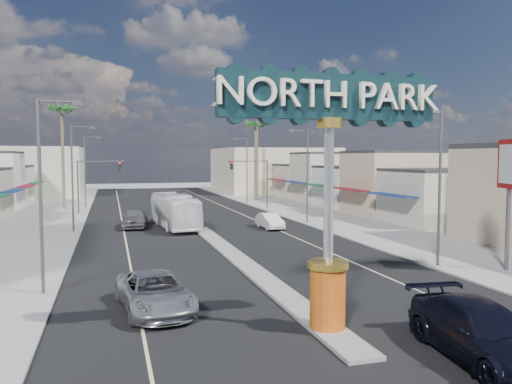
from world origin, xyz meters
TOP-DOWN VIEW (x-y plane):
  - ground at (0.00, 30.00)m, footprint 160.00×160.00m
  - road at (0.00, 30.00)m, footprint 20.00×120.00m
  - median_island at (0.00, 14.00)m, footprint 1.30×30.00m
  - sidewalk_left at (-14.00, 30.00)m, footprint 8.00×120.00m
  - sidewalk_right at (14.00, 30.00)m, footprint 8.00×120.00m
  - storefront_row_right at (24.00, 43.00)m, footprint 12.00×42.00m
  - backdrop_far_left at (-22.00, 75.00)m, footprint 20.00×20.00m
  - backdrop_far_right at (22.00, 75.00)m, footprint 20.00×20.00m
  - gateway_sign at (0.00, 1.98)m, footprint 8.20×1.50m
  - traffic_signal_left at (-9.18, 43.99)m, footprint 5.09×0.45m
  - traffic_signal_right at (9.18, 43.99)m, footprint 5.09×0.45m
  - streetlight_l_near at (-10.43, 10.00)m, footprint 2.03×0.22m
  - streetlight_l_mid at (-10.43, 30.00)m, footprint 2.03×0.22m
  - streetlight_l_far at (-10.43, 52.00)m, footprint 2.03×0.22m
  - streetlight_r_near at (10.43, 10.00)m, footprint 2.03×0.22m
  - streetlight_r_mid at (10.43, 30.00)m, footprint 2.03×0.22m
  - streetlight_r_far at (10.43, 52.00)m, footprint 2.03×0.22m
  - palm_left_far at (-13.00, 50.00)m, footprint 2.60×2.60m
  - palm_right_mid at (13.00, 56.00)m, footprint 2.60×2.60m
  - palm_right_far at (15.00, 62.00)m, footprint 2.60×2.60m
  - suv_left at (-5.85, 6.26)m, footprint 3.25×5.89m
  - suv_right at (3.59, -1.72)m, footprint 3.12×6.38m
  - car_parked_left at (-5.50, 31.72)m, footprint 2.69×5.45m
  - car_parked_right at (6.09, 27.73)m, footprint 1.57×4.25m
  - city_bus at (-2.00, 30.99)m, footprint 3.42×11.09m
  - bank_pylon_sign at (13.55, 7.96)m, footprint 0.93×2.25m

SIDE VIEW (x-z plane):
  - ground at x=0.00m, z-range 0.00..0.00m
  - road at x=0.00m, z-range 0.00..0.01m
  - sidewalk_left at x=-14.00m, z-range 0.00..0.12m
  - sidewalk_right at x=14.00m, z-range 0.00..0.12m
  - median_island at x=0.00m, z-range 0.00..0.16m
  - car_parked_right at x=6.09m, z-range 0.00..1.39m
  - suv_left at x=-5.85m, z-range 0.00..1.56m
  - suv_right at x=3.59m, z-range 0.00..1.79m
  - car_parked_left at x=-5.50m, z-range 0.00..1.79m
  - city_bus at x=-2.00m, z-range 0.00..3.04m
  - storefront_row_right at x=24.00m, z-range 0.00..6.00m
  - backdrop_far_left at x=-22.00m, z-range 0.00..8.00m
  - backdrop_far_right at x=22.00m, z-range 0.00..8.00m
  - traffic_signal_left at x=-9.18m, z-range 1.27..7.27m
  - traffic_signal_right at x=9.18m, z-range 1.27..7.27m
  - streetlight_l_near at x=-10.43m, z-range 0.57..9.57m
  - streetlight_l_mid at x=-10.43m, z-range 0.57..9.57m
  - streetlight_l_far at x=-10.43m, z-range 0.57..9.57m
  - streetlight_r_near at x=10.43m, z-range 0.57..9.57m
  - streetlight_r_mid at x=10.43m, z-range 0.57..9.57m
  - streetlight_r_far at x=10.43m, z-range 0.57..9.57m
  - bank_pylon_sign at x=13.55m, z-range 1.98..9.22m
  - gateway_sign at x=0.00m, z-range 1.35..10.50m
  - palm_right_mid at x=13.00m, z-range 4.55..16.65m
  - palm_left_far at x=-13.00m, z-range 4.95..18.05m
  - palm_right_far at x=15.00m, z-range 5.34..19.44m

